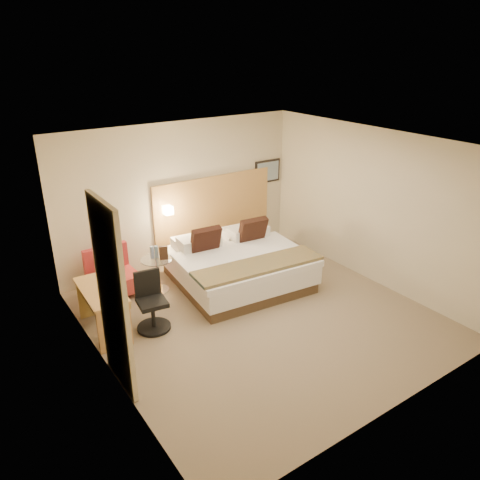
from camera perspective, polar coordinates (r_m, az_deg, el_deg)
floor at (r=7.46m, az=2.41°, el=-9.30°), size 4.80×5.00×0.02m
ceiling at (r=6.44m, az=2.82°, el=11.63°), size 4.80×5.00×0.02m
wall_back at (r=8.84m, az=-7.25°, el=5.54°), size 4.80×0.02×2.70m
wall_front at (r=5.28m, az=19.37°, el=-8.31°), size 4.80×0.02×2.70m
wall_left at (r=5.84m, az=-16.74°, el=-4.78°), size 0.02×5.00×2.70m
wall_right at (r=8.42m, az=15.86°, el=3.94°), size 0.02×5.00×2.70m
headboard_panel at (r=9.26m, az=-3.18°, el=3.89°), size 2.60×0.04×1.30m
art_frame at (r=9.83m, az=3.36°, el=8.37°), size 0.62×0.03×0.47m
art_canvas at (r=9.81m, az=3.44°, el=8.34°), size 0.54×0.01×0.39m
lamp_arm at (r=8.68m, az=-8.95°, el=3.72°), size 0.02×0.12×0.02m
lamp_shade at (r=8.63m, az=-8.78°, el=3.62°), size 0.15×0.15×0.15m
curtain at (r=5.70m, az=-15.30°, el=-6.81°), size 0.06×0.90×2.42m
bottle_a at (r=8.02m, az=-10.68°, el=-1.49°), size 0.08×0.08×0.22m
bottle_b at (r=8.03m, az=-10.15°, el=-1.42°), size 0.08×0.08×0.22m
menu_folder at (r=7.94m, az=-9.29°, el=-1.55°), size 0.15×0.10×0.24m
bed at (r=8.28m, az=-0.32°, el=-3.02°), size 2.34×2.29×1.06m
lounge_chair at (r=8.21m, az=-15.29°, el=-4.31°), size 0.79×0.70×0.80m
side_table at (r=8.13m, az=-10.03°, el=-3.99°), size 0.70×0.70×0.60m
desk at (r=7.11m, az=-16.32°, el=-6.78°), size 0.57×1.15×0.71m
desk_chair at (r=7.12m, az=-10.73°, el=-7.92°), size 0.57×0.57×0.89m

